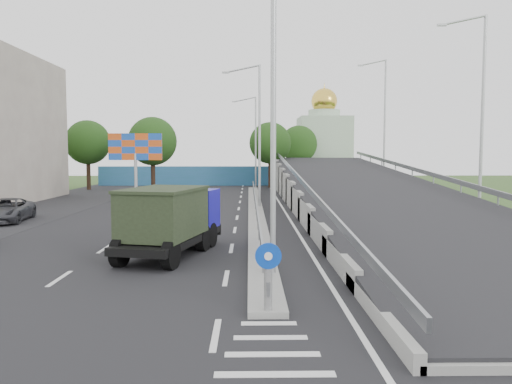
{
  "coord_description": "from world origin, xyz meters",
  "views": [
    {
      "loc": [
        -0.46,
        -9.7,
        4.02
      ],
      "look_at": [
        -0.13,
        13.61,
        2.2
      ],
      "focal_mm": 35.0,
      "sensor_mm": 36.0,
      "label": 1
    }
  ],
  "objects_px": {
    "sign_bollard": "(268,277)",
    "lamp_post_far": "(254,137)",
    "lamp_post_mid": "(257,128)",
    "church": "(324,144)",
    "dump_truck": "(172,217)",
    "billboard": "(135,151)",
    "lamp_post_near": "(267,96)",
    "parked_car_c": "(6,210)"
  },
  "relations": [
    {
      "from": "sign_bollard",
      "to": "lamp_post_far",
      "type": "relative_size",
      "value": 0.17
    },
    {
      "from": "lamp_post_mid",
      "to": "church",
      "type": "bearing_deg",
      "value": 73.78
    },
    {
      "from": "church",
      "to": "dump_truck",
      "type": "height_order",
      "value": "church"
    },
    {
      "from": "lamp_post_far",
      "to": "dump_truck",
      "type": "height_order",
      "value": "lamp_post_far"
    },
    {
      "from": "sign_bollard",
      "to": "billboard",
      "type": "height_order",
      "value": "billboard"
    },
    {
      "from": "church",
      "to": "billboard",
      "type": "relative_size",
      "value": 2.51
    },
    {
      "from": "lamp_post_near",
      "to": "billboard",
      "type": "relative_size",
      "value": 1.83
    },
    {
      "from": "lamp_post_near",
      "to": "parked_car_c",
      "type": "bearing_deg",
      "value": 137.77
    },
    {
      "from": "sign_bollard",
      "to": "dump_truck",
      "type": "bearing_deg",
      "value": 114.7
    },
    {
      "from": "lamp_post_far",
      "to": "parked_car_c",
      "type": "height_order",
      "value": "lamp_post_far"
    },
    {
      "from": "billboard",
      "to": "parked_car_c",
      "type": "height_order",
      "value": "billboard"
    },
    {
      "from": "billboard",
      "to": "parked_car_c",
      "type": "bearing_deg",
      "value": -123.36
    },
    {
      "from": "parked_car_c",
      "to": "billboard",
      "type": "bearing_deg",
      "value": 48.24
    },
    {
      "from": "church",
      "to": "sign_bollard",
      "type": "bearing_deg",
      "value": -99.81
    },
    {
      "from": "parked_car_c",
      "to": "church",
      "type": "bearing_deg",
      "value": 50.32
    },
    {
      "from": "lamp_post_mid",
      "to": "lamp_post_near",
      "type": "bearing_deg",
      "value": -90.0
    },
    {
      "from": "sign_bollard",
      "to": "dump_truck",
      "type": "distance_m",
      "value": 8.42
    },
    {
      "from": "lamp_post_far",
      "to": "church",
      "type": "xyz_separation_m",
      "value": [
        9.89,
        14.0,
        -0.5
      ]
    },
    {
      "from": "dump_truck",
      "to": "parked_car_c",
      "type": "bearing_deg",
      "value": 153.3
    },
    {
      "from": "lamp_post_near",
      "to": "lamp_post_mid",
      "type": "distance_m",
      "value": 20.0
    },
    {
      "from": "lamp_post_far",
      "to": "dump_truck",
      "type": "relative_size",
      "value": 1.55
    },
    {
      "from": "billboard",
      "to": "dump_truck",
      "type": "height_order",
      "value": "billboard"
    },
    {
      "from": "lamp_post_mid",
      "to": "church",
      "type": "distance_m",
      "value": 35.41
    },
    {
      "from": "lamp_post_near",
      "to": "lamp_post_far",
      "type": "distance_m",
      "value": 40.0
    },
    {
      "from": "lamp_post_near",
      "to": "dump_truck",
      "type": "bearing_deg",
      "value": 133.56
    },
    {
      "from": "parked_car_c",
      "to": "sign_bollard",
      "type": "bearing_deg",
      "value": -58.02
    },
    {
      "from": "parked_car_c",
      "to": "dump_truck",
      "type": "bearing_deg",
      "value": -49.14
    },
    {
      "from": "billboard",
      "to": "sign_bollard",
      "type": "bearing_deg",
      "value": -70.79
    },
    {
      "from": "lamp_post_mid",
      "to": "billboard",
      "type": "relative_size",
      "value": 1.83
    },
    {
      "from": "lamp_post_near",
      "to": "lamp_post_far",
      "type": "relative_size",
      "value": 1.0
    },
    {
      "from": "sign_bollard",
      "to": "dump_truck",
      "type": "relative_size",
      "value": 0.26
    },
    {
      "from": "lamp_post_far",
      "to": "church",
      "type": "relative_size",
      "value": 0.73
    },
    {
      "from": "church",
      "to": "dump_truck",
      "type": "bearing_deg",
      "value": -105.07
    },
    {
      "from": "dump_truck",
      "to": "lamp_post_mid",
      "type": "bearing_deg",
      "value": 91.42
    },
    {
      "from": "lamp_post_near",
      "to": "lamp_post_mid",
      "type": "xyz_separation_m",
      "value": [
        0.0,
        20.0,
        0.0
      ]
    },
    {
      "from": "sign_bollard",
      "to": "billboard",
      "type": "distance_m",
      "value": 27.53
    },
    {
      "from": "sign_bollard",
      "to": "dump_truck",
      "type": "xyz_separation_m",
      "value": [
        -3.51,
        7.63,
        0.47
      ]
    },
    {
      "from": "lamp_post_mid",
      "to": "parked_car_c",
      "type": "bearing_deg",
      "value": -155.94
    },
    {
      "from": "lamp_post_far",
      "to": "parked_car_c",
      "type": "bearing_deg",
      "value": -119.04
    },
    {
      "from": "lamp_post_mid",
      "to": "lamp_post_far",
      "type": "relative_size",
      "value": 1.0
    },
    {
      "from": "church",
      "to": "lamp_post_far",
      "type": "bearing_deg",
      "value": -125.24
    },
    {
      "from": "lamp_post_near",
      "to": "lamp_post_far",
      "type": "bearing_deg",
      "value": 90.0
    }
  ]
}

